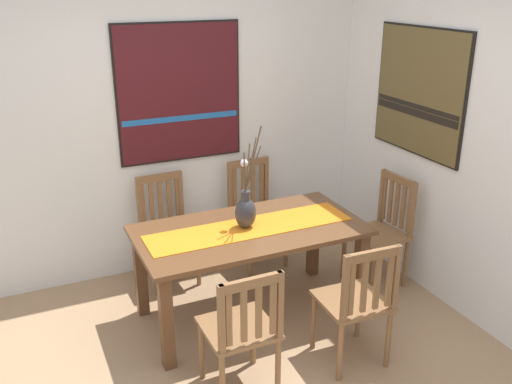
# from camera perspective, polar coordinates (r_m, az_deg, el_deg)

# --- Properties ---
(wall_back) EXTENTS (6.40, 0.12, 2.70)m
(wall_back) POSITION_cam_1_polar(r_m,az_deg,el_deg) (4.73, -9.86, 7.72)
(wall_back) COLOR silver
(wall_back) RESTS_ON ground_plane
(wall_side) EXTENTS (0.12, 6.40, 2.70)m
(wall_side) POSITION_cam_1_polar(r_m,az_deg,el_deg) (4.13, 23.83, 4.25)
(wall_side) COLOR silver
(wall_side) RESTS_ON ground_plane
(dining_table) EXTENTS (1.65, 0.86, 0.72)m
(dining_table) POSITION_cam_1_polar(r_m,az_deg,el_deg) (4.10, -0.61, -5.11)
(dining_table) COLOR brown
(dining_table) RESTS_ON ground_plane
(table_runner) EXTENTS (1.52, 0.36, 0.01)m
(table_runner) POSITION_cam_1_polar(r_m,az_deg,el_deg) (4.05, -0.62, -3.65)
(table_runner) COLOR orange
(table_runner) RESTS_ON dining_table
(centerpiece_vase) EXTENTS (0.22, 0.19, 0.73)m
(centerpiece_vase) POSITION_cam_1_polar(r_m,az_deg,el_deg) (4.00, -1.06, -1.75)
(centerpiece_vase) COLOR #333338
(centerpiece_vase) RESTS_ON dining_table
(chair_0) EXTENTS (0.45, 0.45, 0.92)m
(chair_0) POSITION_cam_1_polar(r_m,az_deg,el_deg) (4.96, -0.09, -1.94)
(chair_0) COLOR brown
(chair_0) RESTS_ON ground_plane
(chair_1) EXTENTS (0.42, 0.42, 0.88)m
(chair_1) POSITION_cam_1_polar(r_m,az_deg,el_deg) (3.41, -1.43, -13.80)
(chair_1) COLOR brown
(chair_1) RESTS_ON ground_plane
(chair_2) EXTENTS (0.43, 0.43, 0.90)m
(chair_2) POSITION_cam_1_polar(r_m,az_deg,el_deg) (4.73, -9.12, -3.45)
(chair_2) COLOR brown
(chair_2) RESTS_ON ground_plane
(chair_3) EXTENTS (0.44, 0.44, 0.90)m
(chair_3) POSITION_cam_1_polar(r_m,az_deg,el_deg) (3.72, 10.27, -10.87)
(chair_3) COLOR brown
(chair_3) RESTS_ON ground_plane
(chair_4) EXTENTS (0.45, 0.45, 0.92)m
(chair_4) POSITION_cam_1_polar(r_m,az_deg,el_deg) (4.72, 12.80, -3.62)
(chair_4) COLOR brown
(chair_4) RESTS_ON ground_plane
(painting_on_back_wall) EXTENTS (1.05, 0.05, 1.13)m
(painting_on_back_wall) POSITION_cam_1_polar(r_m,az_deg,el_deg) (4.68, -7.82, 9.94)
(painting_on_back_wall) COLOR black
(painting_on_side_wall) EXTENTS (0.05, 1.00, 0.98)m
(painting_on_side_wall) POSITION_cam_1_polar(r_m,az_deg,el_deg) (4.58, 16.32, 9.77)
(painting_on_side_wall) COLOR black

